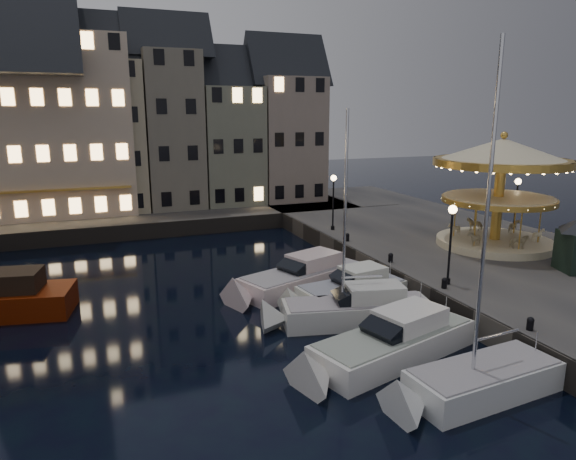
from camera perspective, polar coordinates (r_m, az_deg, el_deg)
name	(u,v)px	position (r m, az deg, el deg)	size (l,w,h in m)	color
ground	(331,336)	(24.17, 4.82, -11.64)	(160.00, 160.00, 0.00)	black
quay_east	(482,258)	(36.26, 20.76, -2.90)	(16.00, 56.00, 1.30)	#474442
quay_north	(113,219)	(48.61, -18.82, 1.15)	(44.00, 12.00, 1.30)	#474442
quaywall_e	(377,271)	(31.58, 9.85, -4.53)	(0.15, 44.00, 1.30)	#47423A
quaywall_n	(144,232)	(42.87, -15.73, -0.16)	(48.00, 0.15, 1.30)	#47423A
streetlamp_b	(451,233)	(27.45, 17.66, -0.34)	(0.44, 0.44, 4.17)	black
streetlamp_c	(333,194)	(38.64, 5.06, 3.96)	(0.44, 0.44, 4.17)	black
streetlamp_d	(516,199)	(40.05, 24.04, 3.20)	(0.44, 0.44, 4.17)	black
bollard_a	(530,323)	(23.59, 25.33, -9.33)	(0.30, 0.30, 0.57)	black
bollard_b	(444,283)	(27.35, 16.99, -5.60)	(0.30, 0.30, 0.57)	black
bollard_c	(391,257)	(31.21, 11.33, -2.98)	(0.30, 0.30, 0.57)	black
bollard_d	(347,237)	(35.79, 6.61, -0.75)	(0.30, 0.30, 0.57)	black
townhouse_nb	(31,133)	(49.86, -26.64, 9.61)	(6.16, 8.00, 13.80)	gray
townhouse_nc	(105,126)	(49.70, -19.64, 10.80)	(6.82, 8.00, 14.80)	tan
townhouse_nd	(170,120)	(50.23, -12.99, 11.80)	(5.50, 8.00, 15.80)	slate
townhouse_ne	(227,136)	(51.38, -6.79, 10.38)	(6.16, 8.00, 12.80)	slate
townhouse_nf	(285,130)	(53.22, -0.38, 11.10)	(6.82, 8.00, 13.80)	gray
hotel_corner	(30,115)	(49.82, -26.76, 11.34)	(17.60, 9.00, 16.80)	beige
motorboat_a	(472,385)	(20.27, 19.75, -15.86)	(6.92, 2.70, 11.45)	silver
motorboat_b	(387,346)	(22.09, 10.99, -12.49)	(8.68, 4.60, 2.15)	white
motorboat_c	(349,311)	(25.25, 6.76, -8.91)	(8.21, 3.79, 10.89)	silver
motorboat_d	(345,293)	(27.67, 6.38, -6.99)	(6.98, 3.09, 2.15)	silver
motorboat_e	(297,279)	(29.69, 1.00, -5.48)	(8.69, 5.25, 2.15)	silver
carousel	(501,172)	(36.22, 22.58, 6.00)	(8.61, 8.61, 7.53)	beige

